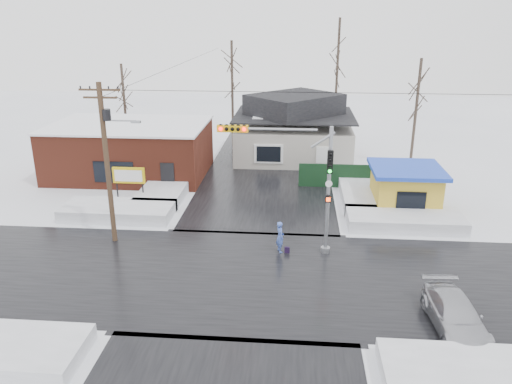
# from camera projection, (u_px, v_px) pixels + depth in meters

# --- Properties ---
(ground) EXTENTS (120.00, 120.00, 0.00)m
(ground) POSITION_uv_depth(u_px,v_px,m) (247.00, 276.00, 24.80)
(ground) COLOR white
(ground) RESTS_ON ground
(road_ns) EXTENTS (10.00, 120.00, 0.02)m
(road_ns) POSITION_uv_depth(u_px,v_px,m) (247.00, 276.00, 24.80)
(road_ns) COLOR black
(road_ns) RESTS_ON ground
(road_ew) EXTENTS (120.00, 10.00, 0.02)m
(road_ew) POSITION_uv_depth(u_px,v_px,m) (247.00, 276.00, 24.80)
(road_ew) COLOR black
(road_ew) RESTS_ON ground
(snowbank_nw) EXTENTS (7.00, 3.00, 0.80)m
(snowbank_nw) POSITION_uv_depth(u_px,v_px,m) (118.00, 211.00, 31.94)
(snowbank_nw) COLOR white
(snowbank_nw) RESTS_ON ground
(snowbank_ne) EXTENTS (7.00, 3.00, 0.80)m
(snowbank_ne) POSITION_uv_depth(u_px,v_px,m) (404.00, 220.00, 30.53)
(snowbank_ne) COLOR white
(snowbank_ne) RESTS_ON ground
(snowbank_se) EXTENTS (7.00, 3.00, 0.70)m
(snowbank_se) POSITION_uv_depth(u_px,v_px,m) (483.00, 377.00, 17.41)
(snowbank_se) COLOR white
(snowbank_se) RESTS_ON ground
(snowbank_nside_w) EXTENTS (3.00, 8.00, 0.80)m
(snowbank_nside_w) POSITION_uv_depth(u_px,v_px,m) (168.00, 186.00, 36.47)
(snowbank_nside_w) COLOR white
(snowbank_nside_w) RESTS_ON ground
(snowbank_nside_e) EXTENTS (3.00, 8.00, 0.80)m
(snowbank_nside_e) POSITION_uv_depth(u_px,v_px,m) (362.00, 192.00, 35.38)
(snowbank_nside_e) COLOR white
(snowbank_nside_e) RESTS_ON ground
(traffic_signal) EXTENTS (6.05, 0.68, 7.00)m
(traffic_signal) POSITION_uv_depth(u_px,v_px,m) (299.00, 173.00, 25.86)
(traffic_signal) COLOR gray
(traffic_signal) RESTS_ON ground
(utility_pole) EXTENTS (3.15, 0.44, 9.00)m
(utility_pole) POSITION_uv_depth(u_px,v_px,m) (107.00, 155.00, 26.98)
(utility_pole) COLOR #382619
(utility_pole) RESTS_ON ground
(brick_building) EXTENTS (12.20, 8.20, 4.12)m
(brick_building) POSITION_uv_depth(u_px,v_px,m) (131.00, 149.00, 39.97)
(brick_building) COLOR maroon
(brick_building) RESTS_ON ground
(marquee_sign) EXTENTS (2.20, 0.21, 2.55)m
(marquee_sign) POSITION_uv_depth(u_px,v_px,m) (129.00, 176.00, 33.76)
(marquee_sign) COLOR black
(marquee_sign) RESTS_ON ground
(house) EXTENTS (10.40, 8.40, 5.76)m
(house) POSITION_uv_depth(u_px,v_px,m) (294.00, 129.00, 44.40)
(house) COLOR #B5AEA4
(house) RESTS_ON ground
(kiosk) EXTENTS (4.60, 4.60, 2.88)m
(kiosk) POSITION_uv_depth(u_px,v_px,m) (405.00, 188.00, 32.94)
(kiosk) COLOR gold
(kiosk) RESTS_ON ground
(fence) EXTENTS (8.00, 0.12, 1.80)m
(fence) POSITION_uv_depth(u_px,v_px,m) (353.00, 176.00, 37.12)
(fence) COLOR black
(fence) RESTS_ON ground
(tree_far_left) EXTENTS (3.00, 3.00, 10.00)m
(tree_far_left) POSITION_uv_depth(u_px,v_px,m) (232.00, 63.00, 46.82)
(tree_far_left) COLOR #332821
(tree_far_left) RESTS_ON ground
(tree_far_mid) EXTENTS (3.00, 3.00, 12.00)m
(tree_far_mid) POSITION_uv_depth(u_px,v_px,m) (339.00, 45.00, 47.38)
(tree_far_mid) COLOR #332821
(tree_far_mid) RESTS_ON ground
(tree_far_right) EXTENTS (3.00, 3.00, 9.00)m
(tree_far_right) POSITION_uv_depth(u_px,v_px,m) (419.00, 82.00, 40.21)
(tree_far_right) COLOR #332821
(tree_far_right) RESTS_ON ground
(tree_far_west) EXTENTS (3.00, 3.00, 8.00)m
(tree_far_west) POSITION_uv_depth(u_px,v_px,m) (123.00, 82.00, 46.27)
(tree_far_west) COLOR #332821
(tree_far_west) RESTS_ON ground
(pedestrian) EXTENTS (0.63, 0.75, 1.76)m
(pedestrian) POSITION_uv_depth(u_px,v_px,m) (280.00, 237.00, 27.06)
(pedestrian) COLOR #4663C4
(pedestrian) RESTS_ON ground
(car) EXTENTS (2.14, 4.67, 1.32)m
(car) POSITION_uv_depth(u_px,v_px,m) (455.00, 315.00, 20.43)
(car) COLOR #AFB0B7
(car) RESTS_ON ground
(shopping_bag) EXTENTS (0.28, 0.13, 0.35)m
(shopping_bag) POSITION_uv_depth(u_px,v_px,m) (287.00, 250.00, 27.13)
(shopping_bag) COLOR black
(shopping_bag) RESTS_ON ground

